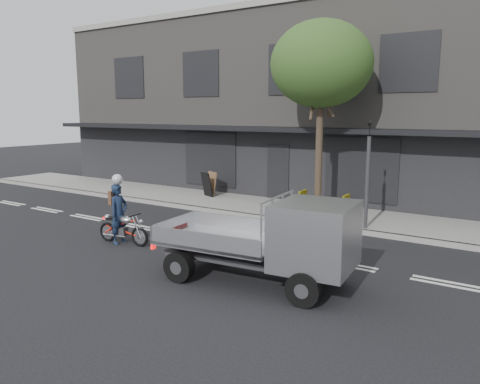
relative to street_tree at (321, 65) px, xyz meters
name	(u,v)px	position (x,y,z in m)	size (l,w,h in m)	color
ground	(193,237)	(-2.20, -4.20, -5.28)	(80.00, 80.00, 0.00)	black
sidewalk	(270,208)	(-2.20, 0.50, -5.20)	(32.00, 3.20, 0.15)	gray
kerb	(247,216)	(-2.20, -1.10, -5.20)	(32.00, 0.20, 0.15)	gray
building_main	(337,106)	(-2.20, 7.10, -1.28)	(26.00, 10.00, 8.00)	slate
street_tree	(321,65)	(0.00, 0.00, 0.00)	(3.40, 3.40, 6.74)	#382B21
traffic_light_pole	(367,180)	(2.00, -0.85, -3.63)	(0.12, 0.12, 3.50)	#2D2D30
motorcycle	(123,228)	(-3.40, -5.86, -4.81)	(1.77, 0.51, 0.91)	black
rider	(119,214)	(-3.55, -5.86, -4.42)	(0.62, 0.41, 1.71)	#16243E
flatbed_ute	(297,237)	(2.30, -6.31, -4.13)	(4.47, 2.16, 2.00)	black
construction_barrier	(321,206)	(0.38, -0.60, -4.66)	(1.68, 0.67, 0.94)	#FFEC0D
sandwich_board	(207,185)	(-5.49, 0.85, -4.61)	(0.65, 0.44, 1.03)	black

